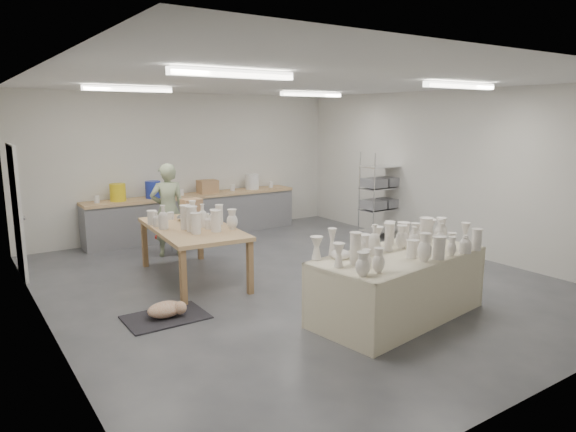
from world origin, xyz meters
TOP-DOWN VIEW (x-y plane):
  - room at (-0.11, 0.08)m, footprint 8.00×8.02m
  - back_counter at (-0.01, 3.68)m, footprint 4.60×0.60m
  - wire_shelf at (3.20, 1.40)m, footprint 0.88×0.48m
  - drying_table at (0.26, -1.94)m, footprint 2.46×1.42m
  - work_table at (-1.23, 0.99)m, footprint 1.32×2.34m
  - rug at (-2.22, -0.35)m, footprint 1.00×0.70m
  - cat at (-2.20, -0.36)m, footprint 0.54×0.45m
  - potter at (-1.06, 2.49)m, footprint 0.70×0.54m
  - red_stool at (-1.06, 2.76)m, footprint 0.42×0.42m

SIDE VIEW (x-z plane):
  - rug at x=-2.22m, z-range 0.00..0.02m
  - cat at x=-2.20m, z-range 0.02..0.22m
  - red_stool at x=-1.06m, z-range 0.12..0.44m
  - drying_table at x=0.26m, z-range -0.14..1.05m
  - back_counter at x=-0.01m, z-range -0.13..1.11m
  - potter at x=-1.06m, z-range 0.00..1.70m
  - work_table at x=-1.23m, z-range 0.25..1.47m
  - wire_shelf at x=3.20m, z-range 0.02..1.82m
  - room at x=-0.11m, z-range 0.56..3.56m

